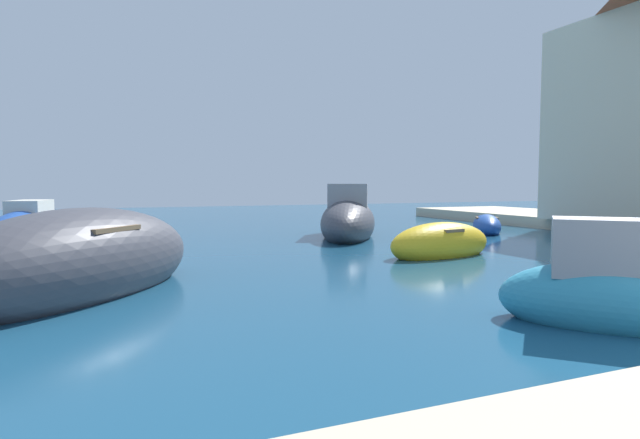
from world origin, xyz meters
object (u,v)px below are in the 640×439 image
moored_boat_3 (348,219)px  moored_boat_6 (27,231)px  moored_boat_1 (80,263)px  moored_boat_5 (614,294)px  moored_boat_7 (441,244)px  moored_boat_2 (487,226)px

moored_boat_3 → moored_boat_6: size_ratio=1.23×
moored_boat_1 → moored_boat_5: moored_boat_1 is taller
moored_boat_5 → moored_boat_7: moored_boat_5 is taller
moored_boat_6 → moored_boat_1: bearing=23.0°
moored_boat_5 → moored_boat_6: 16.19m
moored_boat_2 → moored_boat_6: (-16.49, 1.99, 0.20)m
moored_boat_1 → moored_boat_2: 15.96m
moored_boat_1 → moored_boat_7: size_ratio=1.61×
moored_boat_2 → moored_boat_6: bearing=-62.6°
moored_boat_2 → moored_boat_6: 16.62m
moored_boat_1 → moored_boat_7: bearing=-39.6°
moored_boat_3 → moored_boat_7: (0.01, -5.84, -0.29)m
moored_boat_5 → moored_boat_7: 6.94m
moored_boat_6 → moored_boat_7: bearing=67.8°
moored_boat_1 → moored_boat_5: (6.97, -5.11, -0.12)m
moored_boat_5 → moored_boat_6: (-8.87, 13.55, 0.03)m
moored_boat_1 → moored_boat_2: (14.60, 6.44, -0.29)m
moored_boat_2 → moored_boat_3: bearing=-65.3°
moored_boat_3 → moored_boat_7: moored_boat_3 is taller
moored_boat_7 → moored_boat_2: bearing=-149.9°
moored_boat_5 → moored_boat_7: (1.90, 6.68, -0.10)m
moored_boat_1 → moored_boat_3: (8.87, 7.40, 0.08)m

